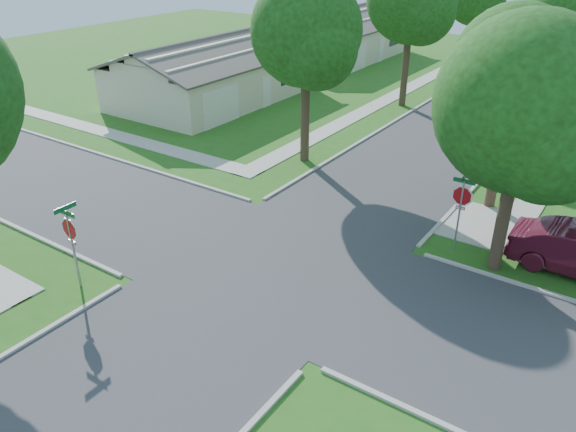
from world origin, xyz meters
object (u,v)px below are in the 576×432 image
(stop_sign_ne, at_px, (462,199))
(car_curb_east, at_px, (527,81))
(stop_sign_sw, at_px, (70,233))
(tree_e_near, at_px, (515,74))
(house_nw_near, at_px, (213,77))
(house_nw_far, at_px, (338,40))
(tree_ne_corner, at_px, (526,113))
(tree_w_near, at_px, (307,37))
(tree_w_mid, at_px, (412,2))
(car_curb_west, at_px, (542,44))

(stop_sign_ne, relative_size, car_curb_east, 0.68)
(stop_sign_sw, distance_m, tree_e_near, 17.04)
(stop_sign_sw, distance_m, house_nw_near, 22.71)
(house_nw_near, distance_m, car_curb_east, 22.48)
(house_nw_far, bearing_deg, stop_sign_sw, -72.90)
(stop_sign_ne, xyz_separation_m, house_nw_far, (-20.69, 27.30, -0.51))
(stop_sign_sw, height_order, tree_ne_corner, tree_ne_corner)
(tree_w_near, bearing_deg, house_nw_far, 116.27)
(stop_sign_sw, bearing_deg, car_curb_east, 80.20)
(tree_w_mid, bearing_deg, house_nw_far, 135.93)
(stop_sign_sw, xyz_separation_m, tree_w_near, (0.06, 13.71, 4.08))
(tree_e_near, distance_m, tree_w_near, 9.41)
(house_nw_far, bearing_deg, stop_sign_ne, -52.84)
(house_nw_near, bearing_deg, house_nw_far, 90.00)
(tree_w_mid, height_order, car_curb_west, tree_w_mid)
(tree_e_near, relative_size, car_curb_west, 1.61)
(tree_w_near, bearing_deg, house_nw_near, 152.17)
(stop_sign_sw, relative_size, tree_w_mid, 0.31)
(tree_e_near, relative_size, tree_ne_corner, 0.96)
(house_nw_near, xyz_separation_m, house_nw_far, (0.00, 17.00, 0.00))
(tree_e_near, relative_size, car_curb_east, 1.88)
(tree_w_near, bearing_deg, tree_ne_corner, -23.56)
(tree_e_near, height_order, car_curb_west, tree_e_near)
(tree_e_near, height_order, tree_ne_corner, tree_ne_corner)
(tree_e_near, distance_m, house_nw_far, 31.24)
(tree_w_mid, relative_size, house_nw_far, 0.70)
(tree_w_near, bearing_deg, car_curb_west, 84.55)
(car_curb_west, bearing_deg, tree_ne_corner, 95.51)
(stop_sign_sw, relative_size, house_nw_near, 0.22)
(stop_sign_ne, relative_size, house_nw_near, 0.22)
(tree_e_near, xyz_separation_m, tree_ne_corner, (1.61, -4.80, -0.05))
(house_nw_far, bearing_deg, car_curb_west, 41.59)
(tree_w_near, relative_size, tree_w_mid, 0.94)
(stop_sign_ne, relative_size, car_curb_west, 0.58)
(stop_sign_sw, relative_size, car_curb_east, 0.68)
(tree_ne_corner, xyz_separation_m, car_curb_west, (-7.56, 40.92, -4.85))
(tree_e_near, bearing_deg, tree_w_near, 180.00)
(stop_sign_sw, height_order, house_nw_near, house_nw_near)
(house_nw_near, bearing_deg, car_curb_west, 63.85)
(tree_w_near, bearing_deg, car_curb_east, 74.06)
(stop_sign_ne, distance_m, car_curb_west, 40.87)
(stop_sign_sw, bearing_deg, tree_w_mid, 89.87)
(tree_w_mid, xyz_separation_m, car_curb_east, (5.84, 8.46, -5.74))
(tree_e_near, bearing_deg, house_nw_near, 163.89)
(tree_w_near, relative_size, house_nw_near, 0.66)
(stop_sign_sw, distance_m, tree_ne_corner, 14.64)
(stop_sign_sw, height_order, stop_sign_ne, same)
(tree_ne_corner, relative_size, car_curb_east, 1.96)
(house_nw_far, bearing_deg, house_nw_near, -90.00)
(car_curb_east, bearing_deg, stop_sign_sw, -97.35)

